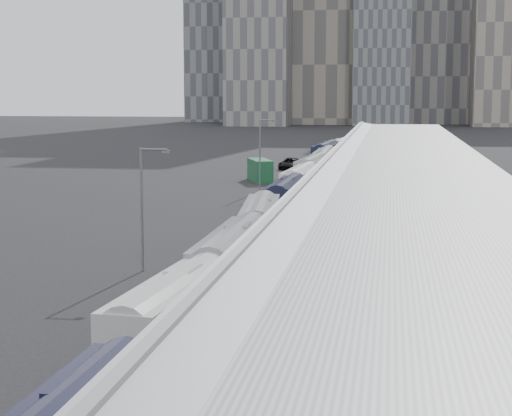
% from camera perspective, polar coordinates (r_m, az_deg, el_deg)
% --- Properties ---
extents(sidewalk, '(10.00, 170.00, 0.12)m').
position_cam_1_polar(sidewalk, '(59.15, 6.26, -3.86)').
color(sidewalk, gray).
rests_on(sidewalk, ground).
extents(lane_line, '(0.12, 160.00, 0.02)m').
position_cam_1_polar(lane_line, '(60.54, -3.73, -3.61)').
color(lane_line, gold).
rests_on(lane_line, ground).
extents(depot, '(12.45, 160.40, 7.20)m').
position_cam_1_polar(depot, '(58.51, 10.22, -0.63)').
color(depot, gray).
rests_on(depot, ground).
extents(bus_2, '(3.58, 12.90, 3.72)m').
position_cam_1_polar(bus_2, '(39.53, -5.36, -7.46)').
color(bus_2, '#B7B7B9').
rests_on(bus_2, ground).
extents(bus_3, '(3.01, 13.58, 3.96)m').
position_cam_1_polar(bus_3, '(50.77, -1.53, -3.89)').
color(bus_3, gray).
rests_on(bus_3, ground).
extents(bus_4, '(3.79, 12.94, 3.73)m').
position_cam_1_polar(bus_4, '(65.51, 0.29, -1.33)').
color(bus_4, gray).
rests_on(bus_4, ground).
extents(bus_5, '(2.90, 12.70, 3.70)m').
position_cam_1_polar(bus_5, '(81.56, 2.07, 0.45)').
color(bus_5, black).
rests_on(bus_5, ground).
extents(bus_6, '(3.45, 13.23, 3.83)m').
position_cam_1_polar(bus_6, '(94.35, 3.04, 1.47)').
color(bus_6, white).
rests_on(bus_6, ground).
extents(bus_7, '(3.94, 14.18, 4.09)m').
position_cam_1_polar(bus_7, '(106.68, 3.94, 2.26)').
color(bus_7, gray).
rests_on(bus_7, ground).
extents(bus_8, '(3.01, 13.54, 3.96)m').
position_cam_1_polar(bus_8, '(122.08, 4.64, 2.92)').
color(bus_8, '#93969C').
rests_on(bus_8, ground).
extents(bus_9, '(3.81, 14.11, 4.08)m').
position_cam_1_polar(bus_9, '(135.09, 4.73, 3.40)').
color(bus_9, '#161C33').
rests_on(bus_9, ground).
extents(bus_10, '(3.69, 12.95, 3.74)m').
position_cam_1_polar(bus_10, '(149.89, 5.57, 3.76)').
color(bus_10, silver).
rests_on(bus_10, ground).
extents(tree_1, '(2.54, 2.54, 4.57)m').
position_cam_1_polar(tree_1, '(37.67, -0.74, -5.49)').
color(tree_1, black).
rests_on(tree_1, ground).
extents(tree_2, '(1.82, 1.82, 3.92)m').
position_cam_1_polar(tree_2, '(57.01, 3.09, -1.28)').
color(tree_2, black).
rests_on(tree_2, ground).
extents(tree_3, '(1.65, 1.65, 4.68)m').
position_cam_1_polar(tree_3, '(83.59, 5.05, 2.15)').
color(tree_3, black).
rests_on(tree_3, ground).
extents(tree_4, '(1.67, 1.67, 4.57)m').
position_cam_1_polar(tree_4, '(104.95, 5.86, 3.22)').
color(tree_4, black).
rests_on(tree_4, ground).
extents(street_lamp_near, '(2.04, 0.22, 8.27)m').
position_cam_1_polar(street_lamp_near, '(57.08, -7.44, 0.54)').
color(street_lamp_near, '#59595E').
rests_on(street_lamp_near, ground).
extents(street_lamp_far, '(2.04, 0.22, 8.68)m').
position_cam_1_polar(street_lamp_far, '(102.27, 0.37, 3.89)').
color(street_lamp_far, '#59595E').
rests_on(street_lamp_far, ground).
extents(shipping_container, '(4.44, 7.10, 2.94)m').
position_cam_1_polar(shipping_container, '(114.65, 0.27, 2.53)').
color(shipping_container, '#154628').
rests_on(shipping_container, ground).
extents(suv, '(3.42, 6.50, 1.75)m').
position_cam_1_polar(suv, '(132.89, 2.30, 2.98)').
color(suv, black).
rests_on(suv, ground).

